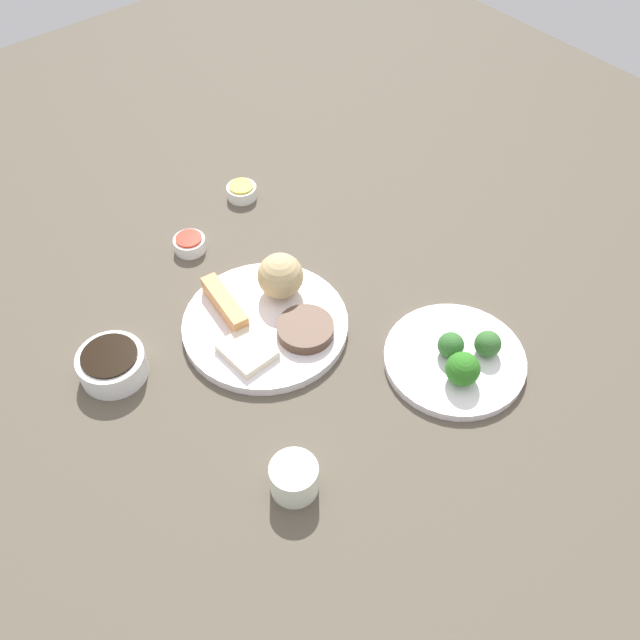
% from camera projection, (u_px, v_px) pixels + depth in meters
% --- Properties ---
extents(tabletop, '(2.20, 2.20, 0.02)m').
position_uv_depth(tabletop, '(264.00, 324.00, 1.15)').
color(tabletop, '#51493C').
rests_on(tabletop, ground).
extents(main_plate, '(0.26, 0.26, 0.02)m').
position_uv_depth(main_plate, '(265.00, 325.00, 1.13)').
color(main_plate, white).
rests_on(main_plate, tabletop).
extents(rice_scoop, '(0.07, 0.07, 0.07)m').
position_uv_depth(rice_scoop, '(280.00, 276.00, 1.13)').
color(rice_scoop, tan).
rests_on(rice_scoop, main_plate).
extents(spring_roll, '(0.12, 0.04, 0.03)m').
position_uv_depth(spring_roll, '(225.00, 304.00, 1.12)').
color(spring_roll, '#DB9254').
rests_on(spring_roll, main_plate).
extents(crab_rangoon_wonton, '(0.08, 0.07, 0.01)m').
position_uv_depth(crab_rangoon_wonton, '(247.00, 351.00, 1.07)').
color(crab_rangoon_wonton, beige).
rests_on(crab_rangoon_wonton, main_plate).
extents(stir_fry_heap, '(0.09, 0.09, 0.02)m').
position_uv_depth(stir_fry_heap, '(305.00, 329.00, 1.10)').
color(stir_fry_heap, '#4F3728').
rests_on(stir_fry_heap, main_plate).
extents(broccoli_plate, '(0.22, 0.22, 0.01)m').
position_uv_depth(broccoli_plate, '(454.00, 359.00, 1.08)').
color(broccoli_plate, white).
rests_on(broccoli_plate, tabletop).
extents(broccoli_floret_0, '(0.04, 0.04, 0.04)m').
position_uv_depth(broccoli_floret_0, '(451.00, 345.00, 1.07)').
color(broccoli_floret_0, '#31672C').
rests_on(broccoli_floret_0, broccoli_plate).
extents(broccoli_floret_1, '(0.05, 0.05, 0.05)m').
position_uv_depth(broccoli_floret_1, '(463.00, 369.00, 1.03)').
color(broccoli_floret_1, '#2C731F').
rests_on(broccoli_floret_1, broccoli_plate).
extents(broccoli_floret_2, '(0.04, 0.04, 0.04)m').
position_uv_depth(broccoli_floret_2, '(488.00, 344.00, 1.07)').
color(broccoli_floret_2, '#35662E').
rests_on(broccoli_floret_2, broccoli_plate).
extents(soy_sauce_bowl, '(0.10, 0.10, 0.04)m').
position_uv_depth(soy_sauce_bowl, '(112.00, 365.00, 1.06)').
color(soy_sauce_bowl, white).
rests_on(soy_sauce_bowl, tabletop).
extents(soy_sauce_bowl_liquid, '(0.08, 0.08, 0.00)m').
position_uv_depth(soy_sauce_bowl_liquid, '(109.00, 356.00, 1.04)').
color(soy_sauce_bowl_liquid, black).
rests_on(soy_sauce_bowl_liquid, soy_sauce_bowl).
extents(sauce_ramekin_hot_mustard, '(0.06, 0.06, 0.02)m').
position_uv_depth(sauce_ramekin_hot_mustard, '(242.00, 192.00, 1.34)').
color(sauce_ramekin_hot_mustard, white).
rests_on(sauce_ramekin_hot_mustard, tabletop).
extents(sauce_ramekin_hot_mustard_liquid, '(0.05, 0.05, 0.00)m').
position_uv_depth(sauce_ramekin_hot_mustard_liquid, '(241.00, 186.00, 1.33)').
color(sauce_ramekin_hot_mustard_liquid, gold).
rests_on(sauce_ramekin_hot_mustard_liquid, sauce_ramekin_hot_mustard).
extents(sauce_ramekin_sweet_and_sour, '(0.06, 0.06, 0.02)m').
position_uv_depth(sauce_ramekin_sweet_and_sour, '(190.00, 244.00, 1.24)').
color(sauce_ramekin_sweet_and_sour, white).
rests_on(sauce_ramekin_sweet_and_sour, tabletop).
extents(sauce_ramekin_sweet_and_sour_liquid, '(0.05, 0.05, 0.00)m').
position_uv_depth(sauce_ramekin_sweet_and_sour_liquid, '(189.00, 238.00, 1.23)').
color(sauce_ramekin_sweet_and_sour_liquid, red).
rests_on(sauce_ramekin_sweet_and_sour_liquid, sauce_ramekin_sweet_and_sour).
extents(teacup, '(0.07, 0.07, 0.05)m').
position_uv_depth(teacup, '(294.00, 478.00, 0.93)').
color(teacup, white).
rests_on(teacup, tabletop).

